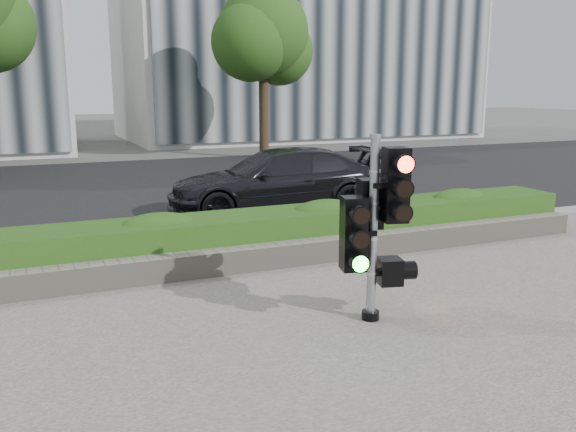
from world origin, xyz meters
The scene contains 10 objects.
ground centered at (0.00, 0.00, 0.00)m, with size 120.00×120.00×0.00m, color #51514C.
sidewalk centered at (0.00, -2.50, 0.01)m, with size 16.00×11.00×0.03m, color #9E9389.
road centered at (0.00, 10.00, 0.01)m, with size 60.00×13.00×0.02m, color black.
curb centered at (0.00, 3.15, 0.06)m, with size 60.00×0.25×0.12m, color gray.
stone_wall centered at (0.00, 1.90, 0.20)m, with size 12.00×0.32×0.34m, color gray.
hedge centered at (0.00, 2.55, 0.37)m, with size 12.00×1.00×0.68m, color #4B8027.
building_right centered at (11.00, 25.00, 6.00)m, with size 18.00×10.00×12.00m, color #B7B7B2.
tree_right centered at (5.48, 15.55, 4.48)m, with size 4.10×3.58×6.53m.
traffic_signal centered at (0.59, -0.44, 1.19)m, with size 0.76×0.61×2.09m.
car_dark centered at (1.96, 5.68, 0.69)m, with size 1.88×4.62×1.34m, color black.
Camera 1 is at (-2.92, -6.08, 2.60)m, focal length 38.00 mm.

